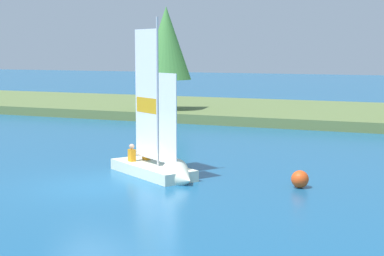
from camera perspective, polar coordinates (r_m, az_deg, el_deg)
The scene contains 5 objects.
ground_plane at distance 21.42m, azimuth -9.10°, elevation -5.43°, with size 200.00×200.00×0.00m, color #195684.
shore_bank at distance 44.20m, azimuth 8.49°, elevation 1.46°, with size 80.00×13.87×0.60m, color #5B703D.
shoreline_tree_left at distance 42.12m, azimuth -2.36°, elevation 7.73°, with size 3.32×3.32×6.89m.
sailboat at distance 22.69m, azimuth -2.67°, elevation -3.49°, with size 4.50×3.48×6.24m.
channel_buoy at distance 21.46m, azimuth 9.80°, elevation -4.61°, with size 0.60×0.60×0.60m, color #E54C19.
Camera 1 is at (11.29, -17.60, 4.64)m, focal length 58.55 mm.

